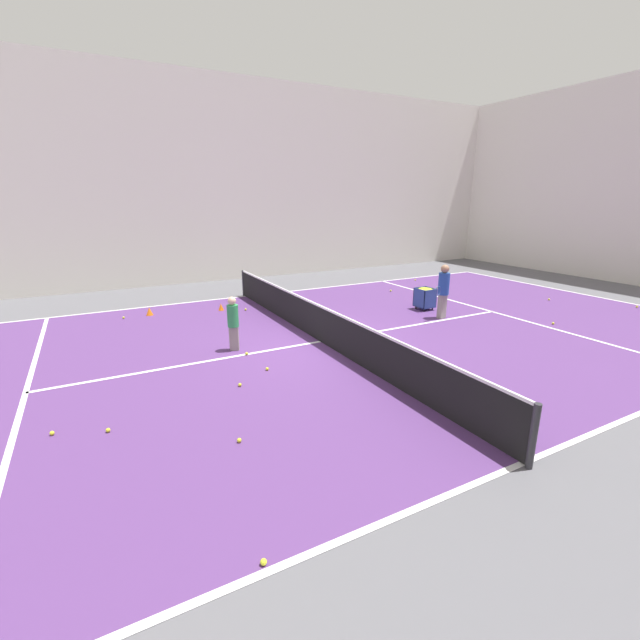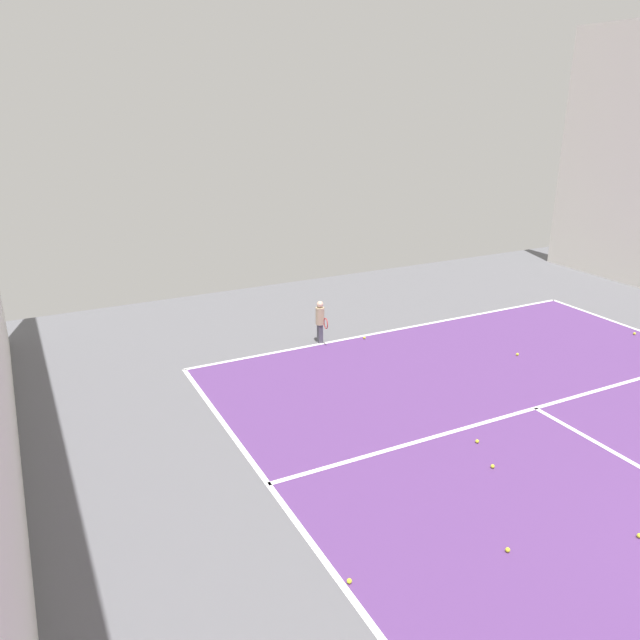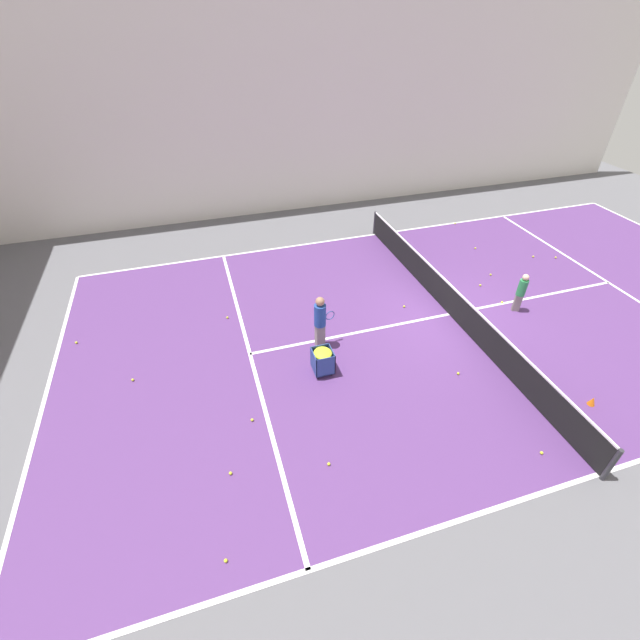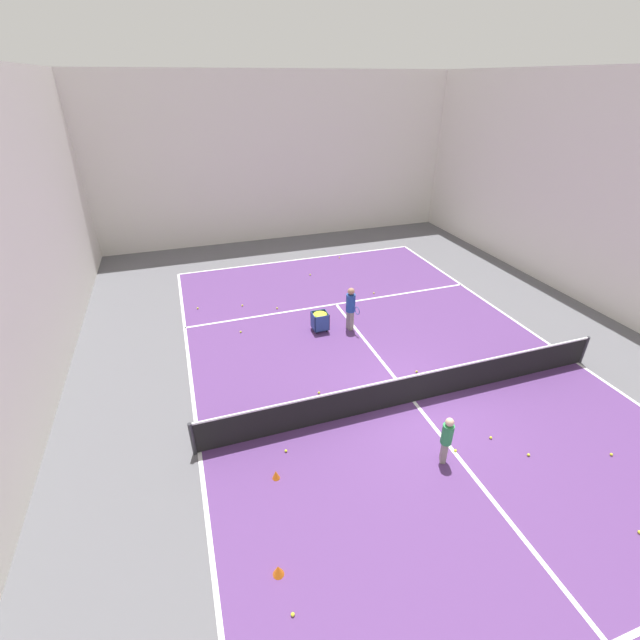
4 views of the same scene
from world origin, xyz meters
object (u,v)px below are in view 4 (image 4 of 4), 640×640
Objects in this scene: coach_at_net at (351,306)px; training_cone_0 at (276,475)px; ball_cart at (320,318)px; tennis_net at (416,388)px; child_midcourt at (447,437)px; training_cone_1 at (278,570)px.

training_cone_0 is at bearing -47.45° from coach_at_net.
ball_cart is (-1.05, 0.26, -0.43)m from coach_at_net.
tennis_net is 4.49m from training_cone_0.
training_cone_0 is (-3.85, 0.75, -0.63)m from child_midcourt.
tennis_net is 9.18× the size of child_midcourt.
coach_at_net is at bearing 54.06° from training_cone_0.
ball_cart is at bearing 62.77° from training_cone_0.
ball_cart is at bearing 105.48° from tennis_net.
tennis_net is 4.69m from ball_cart.
tennis_net reaches higher than ball_cart.
coach_at_net is 1.24× the size of child_midcourt.
training_cone_1 is (-4.73, -3.45, -0.37)m from tennis_net.
ball_cart reaches higher than training_cone_0.
coach_at_net is 7.01× the size of training_cone_0.
coach_at_net is 6.70× the size of training_cone_1.
tennis_net is at bearing -74.52° from ball_cart.
training_cone_0 is (-4.06, -5.61, -0.81)m from coach_at_net.
training_cone_0 is 0.96× the size of training_cone_1.
training_cone_1 is at bearing -102.34° from training_cone_0.
coach_at_net is at bearing 59.62° from training_cone_1.
coach_at_net reaches higher than tennis_net.
ball_cart is (-0.83, 6.61, -0.25)m from child_midcourt.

